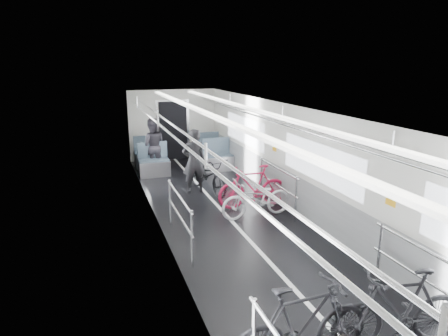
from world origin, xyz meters
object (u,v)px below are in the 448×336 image
object	(u,v)px
bike_right_mid	(257,198)
person_seated	(152,146)
bike_aisle	(207,175)
person_standing	(194,161)
bike_right_far	(253,187)
bike_right_near	(399,309)
bike_left_mid	(302,326)

from	to	relation	value
bike_right_mid	person_seated	size ratio (longest dim) A/B	0.97
bike_right_mid	bike_aisle	xyz separation A→B (m)	(-0.53, 2.01, 0.04)
person_standing	person_seated	bearing A→B (deg)	-72.79
bike_right_far	bike_right_near	bearing A→B (deg)	0.41
person_standing	person_seated	world-z (taller)	person_seated
bike_right_near	bike_aisle	world-z (taller)	bike_right_near
bike_right_mid	bike_right_far	world-z (taller)	bike_right_far
bike_left_mid	bike_right_mid	world-z (taller)	bike_left_mid
bike_left_mid	person_seated	world-z (taller)	person_seated
bike_right_far	person_standing	xyz separation A→B (m)	(-1.02, 1.50, 0.33)
bike_left_mid	bike_right_mid	size ratio (longest dim) A/B	1.05
bike_right_near	bike_right_mid	size ratio (longest dim) A/B	1.02
bike_right_far	person_standing	bearing A→B (deg)	-143.15
bike_right_near	bike_right_mid	world-z (taller)	bike_right_near
bike_left_mid	bike_right_far	bearing A→B (deg)	-18.61
bike_right_near	bike_aisle	size ratio (longest dim) A/B	0.93
bike_left_mid	bike_right_far	world-z (taller)	bike_left_mid
bike_right_mid	bike_aisle	bearing A→B (deg)	-168.99
bike_aisle	person_standing	bearing A→B (deg)	148.05
bike_right_mid	person_standing	size ratio (longest dim) A/B	0.98
bike_right_far	bike_aisle	distance (m)	1.57
bike_aisle	bike_left_mid	bearing A→B (deg)	-111.55
bike_right_far	person_seated	bearing A→B (deg)	-152.45
bike_aisle	bike_right_far	bearing A→B (deg)	-78.37
bike_right_mid	bike_right_near	bearing A→B (deg)	-4.44
bike_left_mid	bike_right_far	distance (m)	5.07
bike_right_mid	bike_right_far	distance (m)	0.63
bike_left_mid	bike_right_far	size ratio (longest dim) A/B	1.03
bike_right_far	bike_aisle	world-z (taller)	bike_right_far
bike_right_near	bike_right_mid	bearing A→B (deg)	-170.56
person_standing	bike_aisle	bearing A→B (deg)	162.31
bike_right_far	person_seated	size ratio (longest dim) A/B	1.00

